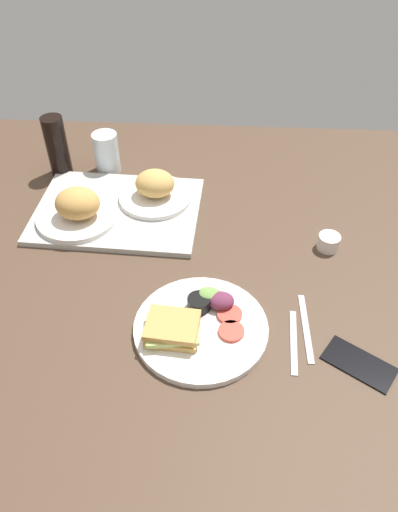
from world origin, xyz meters
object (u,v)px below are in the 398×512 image
(plate_with_salad, at_px, (198,324))
(drinking_glass, at_px, (107,153))
(espresso_cup, at_px, (329,242))
(bread_plate_near, at_px, (77,209))
(bread_plate_far, at_px, (155,189))
(cell_phone, at_px, (359,363))
(serving_tray, at_px, (118,211))
(fork, at_px, (294,341))
(knife, at_px, (306,327))
(soda_bottle, at_px, (57,146))

(plate_with_salad, relative_size, drinking_glass, 2.38)
(espresso_cup, bearing_deg, bread_plate_near, 174.78)
(bread_plate_far, height_order, cell_phone, bread_plate_far)
(bread_plate_far, bearing_deg, serving_tray, -153.19)
(plate_with_salad, height_order, cell_phone, plate_with_salad)
(fork, height_order, knife, same)
(serving_tray, distance_m, espresso_cup, 0.58)
(bread_plate_near, height_order, cell_phone, bread_plate_near)
(plate_with_salad, distance_m, knife, 0.24)
(cell_phone, bearing_deg, fork, -166.72)
(drinking_glass, bearing_deg, fork, -50.52)
(drinking_glass, distance_m, fork, 0.82)
(bread_plate_near, distance_m, plate_with_salad, 0.49)
(bread_plate_near, relative_size, bread_plate_far, 1.07)
(drinking_glass, relative_size, espresso_cup, 2.20)
(cell_phone, bearing_deg, bread_plate_near, -177.67)
(bread_plate_far, xyz_separation_m, soda_bottle, (-0.31, 0.14, 0.04))
(bread_plate_near, relative_size, fork, 1.29)
(fork, height_order, cell_phone, cell_phone)
(bread_plate_near, relative_size, knife, 1.15)
(cell_phone, bearing_deg, espresso_cup, 126.80)
(soda_bottle, bearing_deg, knife, -39.48)
(serving_tray, bearing_deg, knife, -38.14)
(bread_plate_near, height_order, knife, bread_plate_near)
(plate_with_salad, distance_m, soda_bottle, 0.75)
(bread_plate_far, bearing_deg, bread_plate_near, -151.89)
(fork, bearing_deg, bread_plate_near, 59.59)
(serving_tray, relative_size, soda_bottle, 2.43)
(bread_plate_near, height_order, plate_with_salad, bread_plate_near)
(soda_bottle, distance_m, fork, 0.90)
(serving_tray, height_order, bread_plate_far, bread_plate_far)
(bread_plate_near, distance_m, drinking_glass, 0.27)
(cell_phone, bearing_deg, drinking_glass, 167.53)
(plate_with_salad, distance_m, fork, 0.21)
(bread_plate_far, relative_size, plate_with_salad, 0.70)
(drinking_glass, relative_size, fork, 0.73)
(knife, xyz_separation_m, cell_phone, (0.10, -0.09, 0.00))
(cell_phone, bearing_deg, serving_tray, 175.08)
(soda_bottle, bearing_deg, cell_phone, -39.76)
(bread_plate_far, relative_size, knife, 1.08)
(serving_tray, bearing_deg, cell_phone, -38.76)
(cell_phone, bearing_deg, plate_with_salad, -158.37)
(espresso_cup, relative_size, knife, 0.29)
(soda_bottle, relative_size, espresso_cup, 3.30)
(drinking_glass, height_order, cell_phone, drinking_glass)
(knife, bearing_deg, fork, 141.94)
(cell_phone, bearing_deg, bread_plate_far, 166.76)
(serving_tray, bearing_deg, espresso_cup, -11.34)
(bread_plate_near, bearing_deg, cell_phone, -31.51)
(knife, bearing_deg, drinking_glass, 41.73)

